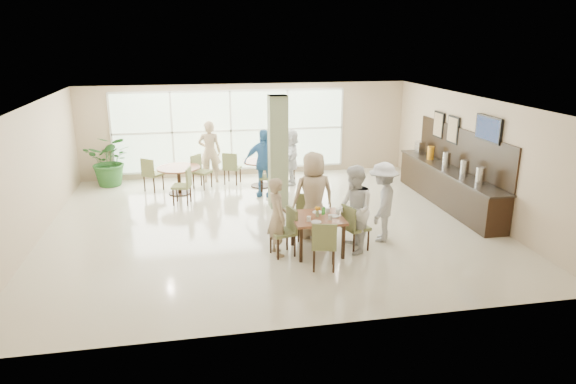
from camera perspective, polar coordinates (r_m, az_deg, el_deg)
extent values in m
plane|color=beige|center=(11.95, -2.02, -3.45)|extent=(10.00, 10.00, 0.00)
plane|color=white|center=(11.29, -2.16, 10.00)|extent=(10.00, 10.00, 0.00)
plane|color=#C3AC8C|center=(15.91, -4.57, 6.89)|extent=(10.00, 0.00, 10.00)
plane|color=#C3AC8C|center=(7.33, 3.28, -5.24)|extent=(10.00, 0.00, 10.00)
plane|color=#C3AC8C|center=(11.89, -26.65, 1.68)|extent=(0.00, 9.00, 9.00)
plane|color=#C3AC8C|center=(13.22, 19.91, 3.86)|extent=(0.00, 9.00, 9.00)
plane|color=silver|center=(15.83, -6.36, 6.80)|extent=(7.00, 0.00, 7.00)
cube|color=#6B7A55|center=(12.75, -1.13, 4.43)|extent=(0.45, 0.45, 2.80)
cube|color=brown|center=(10.15, 3.28, -2.88)|extent=(0.99, 0.99, 0.05)
cube|color=black|center=(9.82, 1.44, -5.91)|extent=(0.06, 0.06, 0.70)
cube|color=black|center=(10.02, 6.15, -5.53)|extent=(0.06, 0.06, 0.70)
cube|color=black|center=(10.58, 0.49, -4.18)|extent=(0.06, 0.06, 0.70)
cube|color=black|center=(10.76, 4.88, -3.87)|extent=(0.06, 0.06, 0.70)
cylinder|color=brown|center=(14.27, -12.08, 2.64)|extent=(1.18, 1.18, 0.04)
cylinder|color=black|center=(14.36, -11.99, 1.19)|extent=(0.10, 0.10, 0.71)
cylinder|color=black|center=(14.45, -11.91, -0.11)|extent=(0.60, 0.60, 0.03)
cylinder|color=brown|center=(14.69, -3.03, 3.41)|extent=(1.02, 1.02, 0.04)
cylinder|color=black|center=(14.78, -3.00, 2.00)|extent=(0.10, 0.10, 0.71)
cylinder|color=black|center=(14.88, -2.98, 0.73)|extent=(0.60, 0.60, 0.03)
cylinder|color=white|center=(9.98, 4.70, -2.82)|extent=(0.08, 0.08, 0.10)
cylinder|color=white|center=(10.35, 4.45, -2.07)|extent=(0.08, 0.08, 0.10)
cylinder|color=white|center=(9.87, 2.32, -3.00)|extent=(0.08, 0.08, 0.10)
cylinder|color=white|center=(9.84, 3.14, -3.34)|extent=(0.20, 0.20, 0.01)
cylinder|color=white|center=(10.37, 3.29, -2.25)|extent=(0.20, 0.20, 0.01)
cylinder|color=white|center=(10.18, 5.12, -2.68)|extent=(0.20, 0.20, 0.01)
cylinder|color=#99B27F|center=(10.12, 3.28, -2.43)|extent=(0.07, 0.07, 0.12)
sphere|color=orange|center=(10.10, 3.46, -1.83)|extent=(0.07, 0.07, 0.07)
sphere|color=orange|center=(10.11, 3.18, -1.80)|extent=(0.07, 0.07, 0.07)
sphere|color=orange|center=(10.06, 3.25, -1.89)|extent=(0.07, 0.07, 0.07)
cube|color=green|center=(10.25, 3.97, -2.11)|extent=(0.09, 0.08, 0.15)
cube|color=black|center=(13.72, 17.33, 0.45)|extent=(0.60, 4.60, 0.90)
cube|color=black|center=(13.60, 17.50, 2.35)|extent=(0.64, 4.70, 0.04)
cube|color=black|center=(13.62, 18.78, 4.55)|extent=(0.04, 4.60, 1.00)
cylinder|color=silver|center=(12.37, 20.57, 1.70)|extent=(0.20, 0.20, 0.40)
cylinder|color=silver|center=(12.95, 19.01, 2.51)|extent=(0.20, 0.20, 0.40)
cylinder|color=silver|center=(13.72, 17.19, 3.45)|extent=(0.20, 0.20, 0.40)
cylinder|color=orange|center=(14.50, 15.56, 4.21)|extent=(0.18, 0.18, 0.36)
cube|color=silver|center=(15.12, 14.41, 4.80)|extent=(0.18, 0.30, 0.36)
cube|color=black|center=(12.55, 21.38, 6.56)|extent=(0.06, 1.00, 0.58)
cube|color=#7F99CC|center=(12.54, 21.28, 6.56)|extent=(0.01, 0.92, 0.50)
cube|color=black|center=(13.97, 17.87, 6.60)|extent=(0.04, 0.55, 0.70)
cube|color=olive|center=(13.95, 17.78, 6.60)|extent=(0.01, 0.47, 0.62)
cube|color=black|center=(14.66, 16.40, 7.19)|extent=(0.04, 0.55, 0.70)
cube|color=olive|center=(14.65, 16.32, 7.19)|extent=(0.01, 0.47, 0.62)
imported|color=#265A24|center=(15.61, -19.11, 3.34)|extent=(1.53, 1.53, 1.48)
imported|color=tan|center=(10.01, -1.21, -2.76)|extent=(0.47, 0.63, 1.57)
imported|color=tan|center=(10.87, 2.83, -0.36)|extent=(0.95, 0.58, 1.87)
imported|color=white|center=(10.19, 7.34, -1.97)|extent=(0.73, 0.91, 1.77)
imported|color=#B2B2B5|center=(10.88, 10.46, -1.11)|extent=(1.09, 1.26, 1.69)
imported|color=teal|center=(13.76, -2.72, 3.26)|extent=(1.20, 0.92, 1.82)
imported|color=white|center=(14.92, 0.28, 3.95)|extent=(0.89, 1.58, 1.61)
imported|color=tan|center=(15.23, -8.69, 4.45)|extent=(0.71, 0.50, 1.83)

